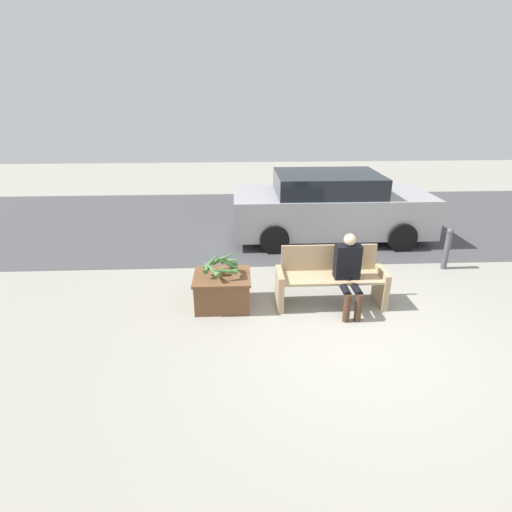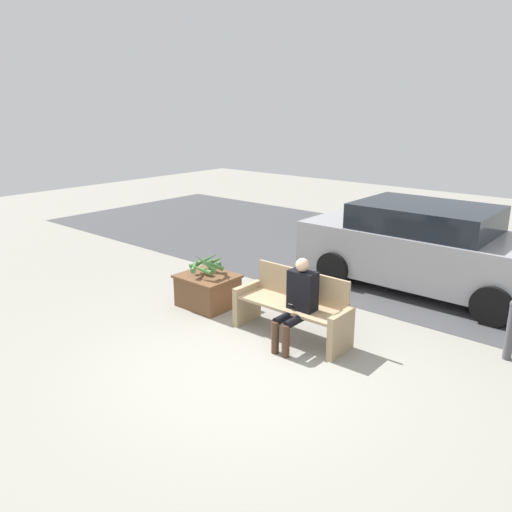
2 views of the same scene
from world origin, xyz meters
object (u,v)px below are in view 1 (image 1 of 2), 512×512
Objects in this scene: person_seated at (349,270)px; parked_car at (330,207)px; bench at (330,278)px; planter_box at (222,289)px; potted_plant at (221,264)px; bollard_post at (447,248)px.

parked_car is (0.43, 3.29, 0.08)m from person_seated.
person_seated is (0.22, -0.20, 0.24)m from bench.
bench is at bearing -101.98° from parked_car.
planter_box is at bearing 173.92° from person_seated.
potted_plant is (-1.72, 0.01, 0.28)m from bench.
parked_car is at bearing 52.39° from planter_box.
potted_plant is at bearing -163.87° from bollard_post.
potted_plant is 0.14× the size of parked_car.
bench is 1.74m from potted_plant.
person_seated reaches higher than planter_box.
parked_car reaches higher than bollard_post.
bollard_post is at bearing 31.91° from person_seated.
planter_box is 4.42m from bollard_post.
planter_box is 0.20× the size of parked_car.
parked_car reaches higher than planter_box.
bench is 0.39× the size of parked_car.
parked_car is (0.65, 3.09, 0.31)m from bench.
potted_plant is (-1.94, 0.21, 0.05)m from person_seated.
bench is at bearing -0.17° from potted_plant.
bollard_post is at bearing 16.15° from planter_box.
potted_plant is at bearing -127.64° from parked_car.
parked_car reaches higher than potted_plant.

